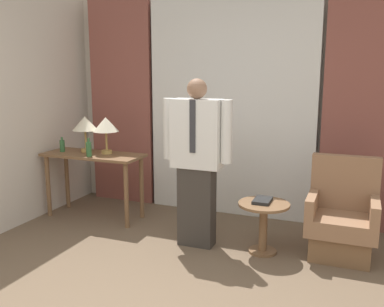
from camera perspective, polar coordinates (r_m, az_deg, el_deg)
name	(u,v)px	position (r m, az deg, el deg)	size (l,w,h in m)	color
wall_back	(233,100)	(5.12, 5.53, 7.09)	(10.00, 0.06, 2.70)	beige
curtain_sheer_center	(230,106)	(5.00, 5.10, 6.31)	(1.98, 0.06, 2.58)	white
curtain_drape_left	(121,103)	(5.59, -9.42, 6.71)	(0.85, 0.06, 2.58)	brown
curtain_drape_right	(365,110)	(4.79, 22.05, 5.34)	(0.85, 0.06, 2.58)	brown
desk	(94,165)	(5.06, -12.98, -1.48)	(1.17, 0.47, 0.76)	brown
table_lamp_left	(85,124)	(5.12, -14.08, 3.78)	(0.29, 0.29, 0.42)	tan
table_lamp_right	(106,126)	(4.96, -11.42, 3.67)	(0.29, 0.29, 0.42)	tan
bottle_near_edge	(62,146)	(5.24, -16.91, 1.01)	(0.06, 0.06, 0.17)	#336638
bottle_by_lamp	(89,149)	(4.87, -13.60, 0.59)	(0.06, 0.06, 0.20)	#336638
person	(197,158)	(4.09, 0.65, -0.60)	(0.69, 0.23, 1.63)	#38332D
armchair	(342,221)	(4.22, 19.34, -8.52)	(0.62, 0.54, 0.92)	brown
side_table	(263,219)	(4.10, 9.51, -8.59)	(0.48, 0.48, 0.49)	brown
book	(262,200)	(4.07, 9.38, -6.20)	(0.16, 0.23, 0.03)	black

